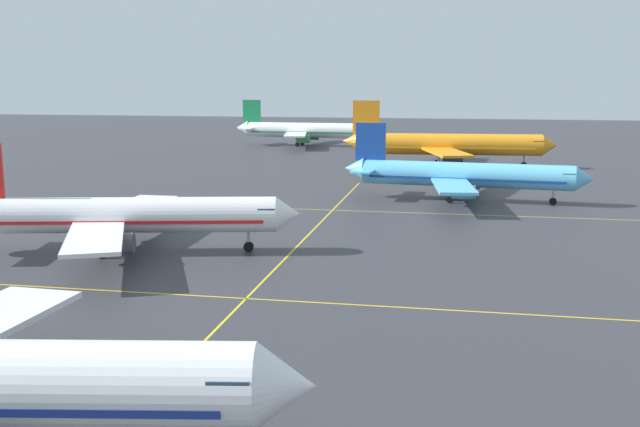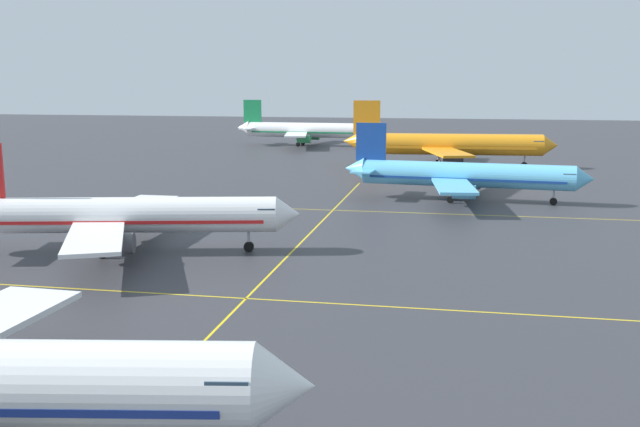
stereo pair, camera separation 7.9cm
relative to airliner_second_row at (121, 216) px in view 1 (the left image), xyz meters
The scene contains 5 objects.
airliner_second_row is the anchor object (origin of this frame).
airliner_third_row 49.17m from the airliner_second_row, 49.01° to the left, with size 33.75×28.99×10.49m.
airliner_far_left_stand 81.88m from the airliner_second_row, 68.93° to the left, with size 40.25×34.65×12.51m.
airliner_far_right_stand 115.69m from the airliner_second_row, 93.07° to the left, with size 36.39×31.44×11.33m.
taxiway_markings 20.55m from the airliner_second_row, 37.55° to the right, with size 138.21×128.74×0.01m.
Camera 1 is at (15.63, -14.97, 16.57)m, focal length 41.17 mm.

